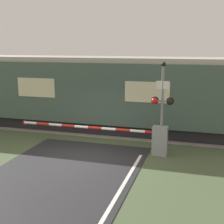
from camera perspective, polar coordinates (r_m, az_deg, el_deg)
ground_plane at (r=12.43m, az=-5.88°, el=-8.46°), size 80.00×80.00×0.00m
track_bed at (r=16.44m, az=0.00°, el=-3.16°), size 36.00×3.20×0.13m
train at (r=17.36m, az=-11.27°, el=3.87°), size 20.35×2.91×3.78m
crossing_barrier at (r=12.81m, az=6.10°, el=-4.73°), size 6.55×0.44×1.18m
signal_post at (r=12.48m, az=9.16°, el=1.64°), size 0.90×0.26×3.73m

